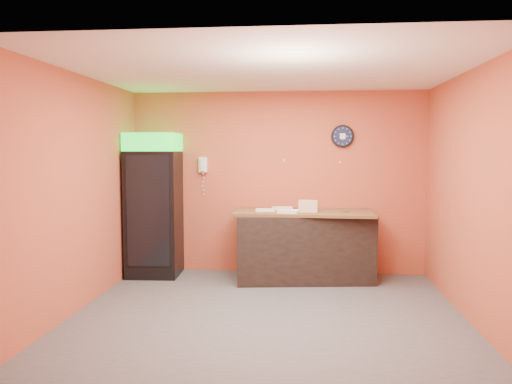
# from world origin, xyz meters

# --- Properties ---
(floor) EXTENTS (4.50, 4.50, 0.00)m
(floor) POSITION_xyz_m (0.00, 0.00, 0.00)
(floor) COLOR #47474C
(floor) RESTS_ON ground
(back_wall) EXTENTS (4.50, 0.02, 2.80)m
(back_wall) POSITION_xyz_m (0.00, 2.00, 1.40)
(back_wall) COLOR #B94F34
(back_wall) RESTS_ON floor
(left_wall) EXTENTS (0.02, 4.00, 2.80)m
(left_wall) POSITION_xyz_m (-2.25, 0.00, 1.40)
(left_wall) COLOR #B94F34
(left_wall) RESTS_ON floor
(right_wall) EXTENTS (0.02, 4.00, 2.80)m
(right_wall) POSITION_xyz_m (2.25, 0.00, 1.40)
(right_wall) COLOR #B94F34
(right_wall) RESTS_ON floor
(ceiling) EXTENTS (4.50, 4.00, 0.02)m
(ceiling) POSITION_xyz_m (0.00, 0.00, 2.80)
(ceiling) COLOR white
(ceiling) RESTS_ON back_wall
(beverage_cooler) EXTENTS (0.79, 0.80, 2.16)m
(beverage_cooler) POSITION_xyz_m (-1.85, 1.60, 1.05)
(beverage_cooler) COLOR black
(beverage_cooler) RESTS_ON floor
(prep_counter) EXTENTS (2.05, 1.11, 0.98)m
(prep_counter) POSITION_xyz_m (0.41, 1.57, 0.49)
(prep_counter) COLOR black
(prep_counter) RESTS_ON floor
(wall_clock) EXTENTS (0.34, 0.06, 0.34)m
(wall_clock) POSITION_xyz_m (0.98, 1.97, 2.11)
(wall_clock) COLOR black
(wall_clock) RESTS_ON back_wall
(wall_phone) EXTENTS (0.13, 0.11, 0.23)m
(wall_phone) POSITION_xyz_m (-1.16, 1.95, 1.68)
(wall_phone) COLOR white
(wall_phone) RESTS_ON back_wall
(butcher_paper) EXTENTS (2.04, 0.99, 0.04)m
(butcher_paper) POSITION_xyz_m (0.41, 1.57, 1.00)
(butcher_paper) COLOR brown
(butcher_paper) RESTS_ON prep_counter
(sub_roll_stack) EXTENTS (0.28, 0.13, 0.17)m
(sub_roll_stack) POSITION_xyz_m (0.47, 1.42, 1.10)
(sub_roll_stack) COLOR beige
(sub_roll_stack) RESTS_ON butcher_paper
(wrapped_sandwich_left) EXTENTS (0.28, 0.11, 0.04)m
(wrapped_sandwich_left) POSITION_xyz_m (-0.14, 1.45, 1.04)
(wrapped_sandwich_left) COLOR white
(wrapped_sandwich_left) RESTS_ON butcher_paper
(wrapped_sandwich_mid) EXTENTS (0.30, 0.17, 0.04)m
(wrapped_sandwich_mid) POSITION_xyz_m (0.18, 1.27, 1.04)
(wrapped_sandwich_mid) COLOR white
(wrapped_sandwich_mid) RESTS_ON butcher_paper
(wrapped_sandwich_right) EXTENTS (0.32, 0.17, 0.04)m
(wrapped_sandwich_right) POSITION_xyz_m (0.09, 1.68, 1.04)
(wrapped_sandwich_right) COLOR white
(wrapped_sandwich_right) RESTS_ON butcher_paper
(kitchen_tool) EXTENTS (0.06, 0.06, 0.06)m
(kitchen_tool) POSITION_xyz_m (0.38, 1.58, 1.05)
(kitchen_tool) COLOR silver
(kitchen_tool) RESTS_ON butcher_paper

